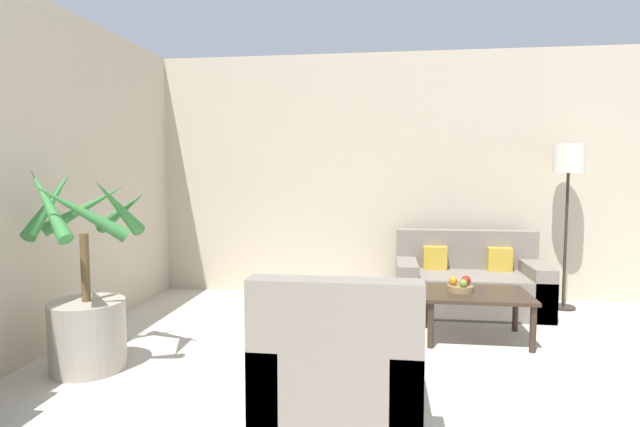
{
  "coord_description": "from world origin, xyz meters",
  "views": [
    {
      "loc": [
        -0.63,
        0.12,
        1.39
      ],
      "look_at": [
        -1.24,
        4.78,
        1.0
      ],
      "focal_mm": 28.0,
      "sensor_mm": 36.0,
      "label": 1
    }
  ],
  "objects": [
    {
      "name": "ottoman",
      "position": [
        -0.93,
        3.6,
        0.19
      ],
      "size": [
        0.53,
        0.51,
        0.38
      ],
      "color": "gray",
      "rests_on": "ground_plane"
    },
    {
      "name": "wall_back",
      "position": [
        0.0,
        5.76,
        1.35
      ],
      "size": [
        7.99,
        0.06,
        2.7
      ],
      "color": "beige",
      "rests_on": "ground_plane"
    },
    {
      "name": "floor_lamp",
      "position": [
        1.18,
        5.41,
        1.42
      ],
      "size": [
        0.31,
        0.31,
        1.67
      ],
      "color": "#2D2823",
      "rests_on": "ground_plane"
    },
    {
      "name": "fruit_bowl",
      "position": [
        0.0,
        4.34,
        0.42
      ],
      "size": [
        0.21,
        0.21,
        0.05
      ],
      "color": "#997A4C",
      "rests_on": "coffee_table"
    },
    {
      "name": "potted_palm",
      "position": [
        -2.7,
        3.3,
        0.46
      ],
      "size": [
        0.87,
        0.88,
        1.45
      ],
      "color": "#ADA393",
      "rests_on": "ground_plane"
    },
    {
      "name": "apple_red",
      "position": [
        0.05,
        4.37,
        0.48
      ],
      "size": [
        0.08,
        0.08,
        0.08
      ],
      "color": "red",
      "rests_on": "fruit_bowl"
    },
    {
      "name": "sofa_loveseat",
      "position": [
        0.21,
        5.23,
        0.26
      ],
      "size": [
        1.44,
        0.78,
        0.78
      ],
      "color": "gray",
      "rests_on": "ground_plane"
    },
    {
      "name": "coffee_table",
      "position": [
        0.12,
        4.32,
        0.34
      ],
      "size": [
        0.86,
        0.62,
        0.4
      ],
      "color": "#38281E",
      "rests_on": "ground_plane"
    },
    {
      "name": "orange_fruit",
      "position": [
        -0.06,
        4.35,
        0.48
      ],
      "size": [
        0.07,
        0.07,
        0.07
      ],
      "color": "orange",
      "rests_on": "fruit_bowl"
    },
    {
      "name": "armchair",
      "position": [
        -0.87,
        2.74,
        0.28
      ],
      "size": [
        0.85,
        0.81,
        0.88
      ],
      "color": "gray",
      "rests_on": "ground_plane"
    },
    {
      "name": "apple_green",
      "position": [
        0.01,
        4.29,
        0.48
      ],
      "size": [
        0.07,
        0.07,
        0.07
      ],
      "color": "olive",
      "rests_on": "fruit_bowl"
    }
  ]
}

